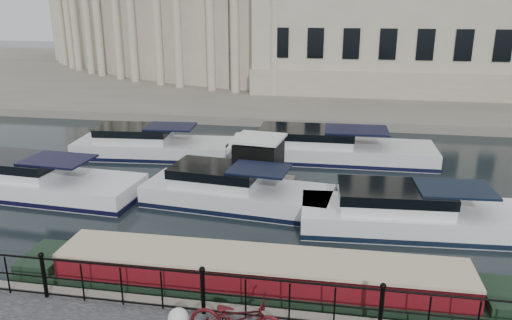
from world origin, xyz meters
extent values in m
plane|color=black|center=(0.00, 0.00, 0.00)|extent=(160.00, 160.00, 0.00)
cube|color=#6B665B|center=(0.00, 39.00, 0.28)|extent=(120.00, 42.00, 0.55)
cylinder|color=black|center=(-4.00, -2.25, 1.10)|extent=(0.10, 0.10, 1.10)
sphere|color=black|center=(-4.00, -2.25, 1.70)|extent=(0.14, 0.14, 0.14)
cylinder|color=black|center=(0.00, -2.25, 1.10)|extent=(0.10, 0.10, 1.10)
sphere|color=black|center=(0.00, -2.25, 1.70)|extent=(0.14, 0.14, 0.14)
cylinder|color=black|center=(4.00, -2.25, 1.10)|extent=(0.10, 0.10, 1.10)
sphere|color=black|center=(4.00, -2.25, 1.70)|extent=(0.14, 0.14, 0.14)
cylinder|color=black|center=(0.00, -2.25, 1.60)|extent=(24.00, 0.05, 0.05)
cylinder|color=black|center=(0.00, -2.25, 1.10)|extent=(24.00, 0.04, 0.04)
cylinder|color=black|center=(0.00, -2.25, 0.63)|extent=(24.00, 0.04, 0.04)
cube|color=#ADA38C|center=(6.00, 33.00, 7.55)|extent=(20.00, 14.00, 14.00)
cube|color=#9E937F|center=(6.00, 33.00, 1.55)|extent=(20.30, 14.30, 2.00)
cube|color=#ADA38C|center=(-3.33, 29.02, 6.05)|extent=(5.73, 4.06, 11.00)
cylinder|color=#ADA38C|center=(-2.28, 26.16, 5.45)|extent=(0.70, 0.70, 9.80)
cylinder|color=#ADA38C|center=(-5.49, 26.87, 5.45)|extent=(0.70, 0.70, 9.80)
cube|color=#ADA38C|center=(-8.29, 30.44, 6.05)|extent=(5.90, 4.56, 11.00)
cylinder|color=#ADA38C|center=(-7.59, 27.47, 5.45)|extent=(0.70, 0.70, 9.80)
cylinder|color=#ADA38C|center=(-10.69, 28.56, 5.45)|extent=(0.70, 0.70, 9.80)
cube|color=#ADA38C|center=(-13.04, 32.44, 6.05)|extent=(5.99, 4.99, 11.00)
cylinder|color=#ADA38C|center=(-12.70, 29.41, 5.45)|extent=(0.70, 0.70, 9.80)
cylinder|color=#ADA38C|center=(-15.65, 30.87, 5.45)|extent=(0.70, 0.70, 9.80)
cube|color=#ADA38C|center=(-17.52, 35.00, 6.05)|extent=(5.99, 5.36, 11.00)
cylinder|color=#ADA38C|center=(-17.55, 31.95, 5.45)|extent=(0.70, 0.70, 9.80)
cylinder|color=#ADA38C|center=(-20.30, 33.75, 5.45)|extent=(0.70, 0.70, 9.80)
cube|color=#ADA38C|center=(-21.66, 38.07, 6.05)|extent=(5.91, 5.64, 11.00)
cylinder|color=#ADA38C|center=(-22.05, 35.05, 5.45)|extent=(0.70, 0.70, 9.80)
cylinder|color=#ADA38C|center=(-24.57, 37.16, 5.45)|extent=(0.70, 0.70, 9.80)
cube|color=#ADA38C|center=(-25.40, 41.62, 6.05)|extent=(5.74, 5.85, 11.00)
cylinder|color=#ADA38C|center=(-26.15, 38.67, 5.45)|extent=(0.70, 0.70, 9.80)
cylinder|color=#ADA38C|center=(-28.40, 41.06, 5.45)|extent=(0.70, 0.70, 9.80)
cube|color=#ADA38C|center=(-28.69, 45.59, 6.05)|extent=(5.49, 5.97, 11.00)
cylinder|color=#ADA38C|center=(-29.79, 42.75, 5.45)|extent=(0.70, 0.70, 9.80)
cylinder|color=#ADA38C|center=(-31.73, 45.40, 5.45)|extent=(0.70, 0.70, 9.80)
cube|color=#ADA38C|center=(-31.48, 49.93, 6.05)|extent=(5.16, 6.00, 11.00)
cylinder|color=#ADA38C|center=(-32.92, 47.24, 5.45)|extent=(0.70, 0.70, 9.80)
cylinder|color=#ADA38C|center=(-34.53, 50.10, 5.45)|extent=(0.70, 0.70, 9.80)
cube|color=#ADA38C|center=(-33.74, 54.56, 6.05)|extent=(4.76, 5.95, 11.00)
cylinder|color=#ADA38C|center=(-35.48, 52.07, 5.45)|extent=(0.70, 0.70, 9.80)
cylinder|color=#ADA38C|center=(-36.74, 55.10, 5.45)|extent=(0.70, 0.70, 9.80)
imported|color=#3F0B10|center=(0.98, -3.05, 1.10)|extent=(2.09, 0.75, 1.09)
sphere|color=silver|center=(-0.30, -3.15, 1.00)|extent=(0.45, 0.45, 0.45)
cube|color=black|center=(1.04, -0.52, 0.10)|extent=(13.42, 1.94, 0.80)
cube|color=#610D15|center=(1.04, -0.52, 0.75)|extent=(10.73, 1.64, 0.63)
cube|color=#C7B190|center=(1.04, -0.52, 1.15)|extent=(10.74, 1.70, 0.09)
cube|color=#6B665B|center=(-0.40, 7.87, 0.05)|extent=(2.95, 2.56, 0.22)
cube|color=black|center=(-0.40, 7.87, 1.10)|extent=(2.00, 2.00, 1.62)
cube|color=white|center=(-0.40, 7.87, 2.05)|extent=(2.20, 2.20, 0.11)
cube|color=white|center=(-8.98, 5.23, 0.20)|extent=(8.55, 3.27, 1.20)
cube|color=black|center=(-8.98, 5.23, 0.12)|extent=(8.64, 3.30, 0.18)
cube|color=white|center=(-9.99, 5.30, 1.05)|extent=(3.92, 2.46, 0.90)
cube|color=black|center=(-7.98, 5.16, 1.55)|extent=(2.64, 2.06, 0.08)
cube|color=silver|center=(-0.83, 5.47, 0.20)|extent=(7.40, 3.22, 1.20)
cube|color=black|center=(-0.83, 5.47, 0.12)|extent=(7.47, 3.25, 0.18)
cube|color=silver|center=(-1.68, 5.57, 1.05)|extent=(3.43, 2.35, 0.90)
cube|color=black|center=(0.03, 5.38, 1.55)|extent=(2.33, 1.94, 0.08)
cube|color=white|center=(5.81, 4.45, 0.20)|extent=(8.28, 3.07, 1.20)
cube|color=black|center=(5.81, 4.45, 0.12)|extent=(8.36, 3.10, 0.18)
cube|color=white|center=(4.84, 4.39, 1.05)|extent=(3.78, 2.34, 0.90)
cube|color=black|center=(6.79, 4.50, 1.55)|extent=(2.54, 1.96, 0.08)
cube|color=silver|center=(-6.34, 11.05, 0.20)|extent=(7.95, 3.14, 1.20)
cube|color=black|center=(-6.34, 11.05, 0.12)|extent=(8.03, 3.17, 0.18)
cube|color=silver|center=(-7.27, 10.98, 1.05)|extent=(3.65, 2.36, 0.90)
cube|color=black|center=(-5.41, 11.12, 1.55)|extent=(2.46, 1.97, 0.08)
cube|color=silver|center=(2.49, 12.05, 0.20)|extent=(10.09, 3.12, 1.20)
cube|color=black|center=(2.49, 12.05, 0.12)|extent=(10.19, 3.16, 0.18)
cube|color=silver|center=(1.29, 12.03, 1.05)|extent=(4.56, 2.51, 0.90)
cube|color=black|center=(3.70, 12.07, 1.55)|extent=(3.04, 2.13, 0.08)
camera|label=1|loc=(2.92, -11.90, 7.50)|focal=35.00mm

